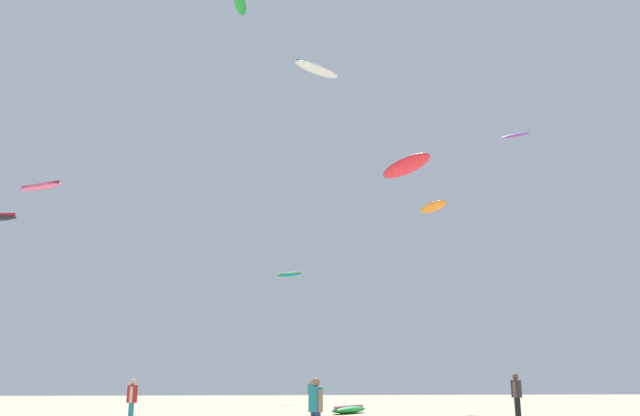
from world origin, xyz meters
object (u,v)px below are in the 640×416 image
kite_aloft_3 (406,166)px  kite_grounded_near (349,410)px  kite_aloft_5 (240,4)px  person_foreground (316,406)px  person_midground (132,398)px  kite_aloft_6 (515,135)px  kite_aloft_4 (317,69)px  kite_aloft_7 (290,274)px  kite_aloft_0 (433,207)px  person_right (311,392)px  kite_aloft_8 (40,187)px  person_left (517,393)px

kite_aloft_3 → kite_grounded_near: bearing=101.2°
kite_aloft_3 → kite_aloft_5: (-7.51, 15.96, 17.26)m
person_foreground → person_midground: person_foreground is taller
kite_aloft_3 → kite_aloft_6: bearing=55.9°
kite_aloft_4 → kite_aloft_6: (15.44, -2.51, -6.14)m
kite_aloft_6 → kite_aloft_7: 21.01m
kite_aloft_0 → kite_aloft_5: kite_aloft_5 is taller
person_right → kite_aloft_3: size_ratio=0.46×
kite_aloft_3 → kite_aloft_6: kite_aloft_6 is taller
kite_grounded_near → kite_aloft_7: kite_aloft_7 is taller
kite_aloft_8 → kite_aloft_5: bearing=-21.2°
person_midground → kite_aloft_4: (8.82, 24.13, 25.34)m
kite_aloft_3 → kite_aloft_4: bearing=93.2°
person_midground → kite_aloft_5: 31.30m
kite_aloft_7 → kite_aloft_6: bearing=-19.5°
kite_aloft_0 → kite_aloft_3: bearing=-110.2°
person_midground → kite_aloft_4: bearing=69.8°
kite_grounded_near → kite_aloft_0: bearing=48.3°
person_left → kite_aloft_8: (-25.60, 20.85, 13.87)m
kite_aloft_5 → person_right: bearing=-47.4°
person_midground → person_right: size_ratio=1.00×
kite_grounded_near → kite_aloft_5: size_ratio=1.00×
kite_grounded_near → person_foreground: bearing=-101.5°
person_left → kite_aloft_6: bearing=103.9°
kite_aloft_5 → kite_aloft_6: 23.31m
kite_aloft_7 → person_foreground: bearing=-92.2°
person_foreground → kite_aloft_7: bearing=-119.8°
person_midground → kite_aloft_8: kite_aloft_8 is taller
kite_aloft_3 → kite_aloft_7: (-3.13, 26.95, -0.19)m
person_right → kite_aloft_8: (-18.58, 10.49, 13.99)m
kite_grounded_near → kite_aloft_5: kite_aloft_5 is taller
person_foreground → person_right: 19.02m
kite_aloft_4 → kite_aloft_5: size_ratio=1.45×
kite_grounded_near → kite_aloft_6: 28.80m
person_foreground → person_right: bearing=-122.5°
kite_aloft_3 → kite_aloft_7: kite_aloft_3 is taller
person_right → kite_aloft_5: bearing=-124.0°
person_foreground → kite_aloft_0: 27.30m
person_foreground → kite_aloft_7: (1.36, 35.04, 8.88)m
kite_aloft_7 → kite_aloft_8: 19.79m
kite_aloft_8 → kite_aloft_3: bearing=-44.9°
kite_aloft_0 → kite_aloft_4: kite_aloft_4 is taller
person_foreground → kite_aloft_8: kite_aloft_8 is taller
person_left → kite_aloft_5: 32.60m
person_left → kite_aloft_7: (-7.32, 26.45, 8.76)m
kite_aloft_0 → kite_aloft_7: size_ratio=1.33×
kite_aloft_3 → person_midground: bearing=-175.6°
kite_aloft_5 → person_midground: bearing=-98.9°
person_midground → kite_aloft_6: bearing=41.5°
kite_aloft_6 → kite_aloft_0: bearing=-144.6°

